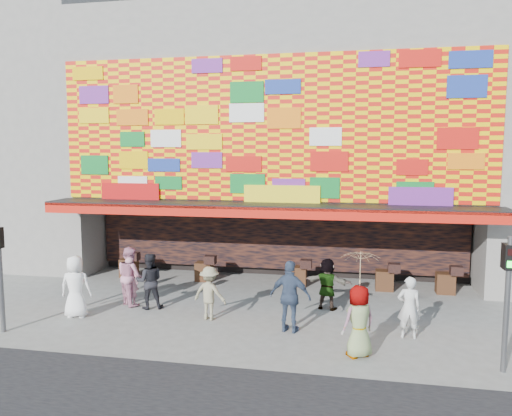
# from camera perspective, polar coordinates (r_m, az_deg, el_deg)

# --- Properties ---
(ground) EXTENTS (90.00, 90.00, 0.00)m
(ground) POSITION_cam_1_polar(r_m,az_deg,el_deg) (13.98, -1.57, -13.57)
(ground) COLOR slate
(ground) RESTS_ON ground
(shop_building) EXTENTS (15.20, 9.40, 10.00)m
(shop_building) POSITION_cam_1_polar(r_m,az_deg,el_deg) (21.17, 3.34, 7.71)
(shop_building) COLOR gray
(shop_building) RESTS_ON ground
(neighbor_left) EXTENTS (11.00, 8.00, 12.00)m
(neighbor_left) POSITION_cam_1_polar(r_m,az_deg,el_deg) (26.22, -26.49, 8.50)
(neighbor_left) COLOR gray
(neighbor_left) RESTS_ON ground
(signal_left) EXTENTS (0.22, 0.20, 3.00)m
(signal_left) POSITION_cam_1_polar(r_m,az_deg,el_deg) (14.82, -27.24, -5.66)
(signal_left) COLOR #59595B
(signal_left) RESTS_ON ground
(signal_right) EXTENTS (0.22, 0.20, 3.00)m
(signal_right) POSITION_cam_1_polar(r_m,az_deg,el_deg) (12.12, 26.83, -8.25)
(signal_right) COLOR #59595B
(signal_right) RESTS_ON ground
(ped_a) EXTENTS (0.97, 0.73, 1.81)m
(ped_a) POSITION_cam_1_polar(r_m,az_deg,el_deg) (15.50, -19.92, -8.43)
(ped_a) COLOR white
(ped_a) RESTS_ON ground
(ped_b) EXTENTS (0.59, 0.41, 1.55)m
(ped_b) POSITION_cam_1_polar(r_m,az_deg,el_deg) (16.21, -14.18, -8.05)
(ped_b) COLOR pink
(ped_b) RESTS_ON ground
(ped_c) EXTENTS (1.01, 0.91, 1.71)m
(ped_c) POSITION_cam_1_polar(r_m,az_deg,el_deg) (15.71, -12.11, -8.16)
(ped_c) COLOR black
(ped_c) RESTS_ON ground
(ped_d) EXTENTS (1.08, 0.76, 1.53)m
(ped_d) POSITION_cam_1_polar(r_m,az_deg,el_deg) (14.49, -5.32, -9.67)
(ped_d) COLOR gray
(ped_d) RESTS_ON ground
(ped_e) EXTENTS (1.20, 0.69, 1.93)m
(ped_e) POSITION_cam_1_polar(r_m,az_deg,el_deg) (13.46, 3.95, -10.06)
(ped_e) COLOR #36455F
(ped_e) RESTS_ON ground
(ped_f) EXTENTS (1.53, 0.80, 1.58)m
(ped_f) POSITION_cam_1_polar(r_m,az_deg,el_deg) (15.47, 8.15, -8.57)
(ped_f) COLOR gray
(ped_f) RESTS_ON ground
(ped_g) EXTENTS (1.00, 0.92, 1.71)m
(ped_g) POSITION_cam_1_polar(r_m,az_deg,el_deg) (12.16, 11.68, -12.57)
(ped_g) COLOR gray
(ped_g) RESTS_ON ground
(ped_h) EXTENTS (0.60, 0.40, 1.62)m
(ped_h) POSITION_cam_1_polar(r_m,az_deg,el_deg) (13.64, 17.08, -10.80)
(ped_h) COLOR silver
(ped_h) RESTS_ON ground
(ped_i) EXTENTS (1.13, 1.10, 1.83)m
(ped_i) POSITION_cam_1_polar(r_m,az_deg,el_deg) (16.23, -14.19, -7.53)
(ped_i) COLOR #C8819D
(ped_i) RESTS_ON ground
(parasol) EXTENTS (0.99, 1.01, 1.77)m
(parasol) POSITION_cam_1_polar(r_m,az_deg,el_deg) (11.81, 11.82, -6.80)
(parasol) COLOR beige
(parasol) RESTS_ON ground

